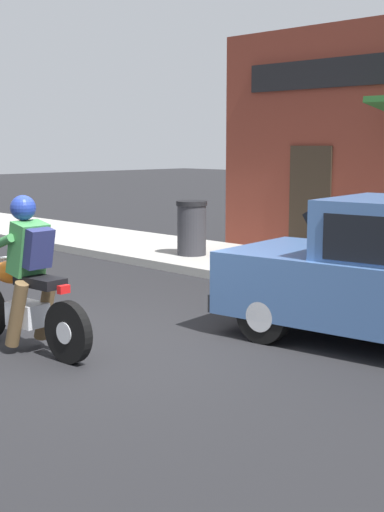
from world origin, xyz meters
name	(u,v)px	position (x,y,z in m)	size (l,w,h in m)	color
ground_plane	(102,343)	(0.00, 0.00, 0.00)	(80.00, 80.00, 0.00)	black
sidewalk_curb	(210,257)	(4.80, 3.00, 0.07)	(2.60, 22.00, 0.14)	#ADAAA3
motorcycle_with_rider	(25,286)	(-0.70, 0.36, 0.68)	(0.59, 2.02, 1.62)	black
trash_bin	(192,228)	(4.43, 3.11, 0.64)	(0.56, 0.56, 0.98)	#2D2D33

